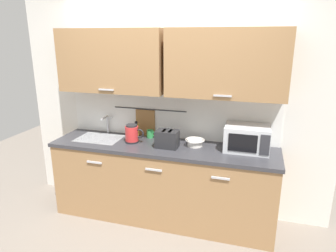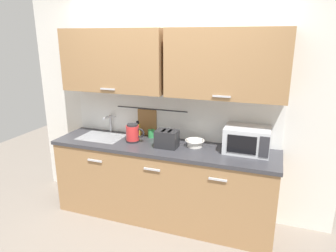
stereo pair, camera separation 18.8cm
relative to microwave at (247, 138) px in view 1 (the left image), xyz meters
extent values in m
plane|color=slate|center=(-0.90, -0.41, -1.04)|extent=(8.00, 8.00, 0.00)
cube|color=#997047|center=(-0.90, -0.11, -0.61)|extent=(2.50, 0.60, 0.86)
cube|color=#B7B7BC|center=(-1.59, -0.42, -0.30)|extent=(0.18, 0.02, 0.02)
cube|color=#B7B7BC|center=(-0.90, -0.42, -0.30)|extent=(0.18, 0.02, 0.02)
cube|color=#B7B7BC|center=(-0.21, -0.42, -0.30)|extent=(0.18, 0.02, 0.02)
cube|color=#333338|center=(-0.90, -0.11, -0.16)|extent=(2.53, 0.63, 0.04)
cube|color=#9EA0A5|center=(-1.70, -0.09, -0.18)|extent=(0.52, 0.38, 0.09)
cube|color=silver|center=(-0.90, 0.22, 0.21)|extent=(3.70, 0.06, 2.50)
cube|color=silver|center=(-0.90, 0.19, 0.14)|extent=(2.50, 0.01, 0.55)
cube|color=#997047|center=(-1.54, 0.03, 0.77)|extent=(1.23, 0.33, 0.70)
cube|color=#B7B7BC|center=(-1.54, -0.15, 0.47)|extent=(0.18, 0.01, 0.02)
cube|color=#997047|center=(-0.26, 0.03, 0.77)|extent=(1.23, 0.33, 0.70)
cube|color=#B7B7BC|center=(-0.26, -0.15, 0.47)|extent=(0.18, 0.01, 0.02)
cylinder|color=#333338|center=(-1.15, 0.17, 0.19)|extent=(0.90, 0.01, 0.01)
cube|color=olive|center=(-1.20, 0.17, 0.01)|extent=(0.24, 0.02, 0.34)
cylinder|color=#B2B5BA|center=(-1.70, 0.14, -0.03)|extent=(0.03, 0.03, 0.22)
cylinder|color=#B2B5BA|center=(-1.70, 0.06, 0.07)|extent=(0.02, 0.16, 0.02)
cube|color=#B2B5BA|center=(-1.66, 0.14, 0.06)|extent=(0.07, 0.02, 0.01)
cube|color=silver|center=(0.00, 0.00, 0.00)|extent=(0.46, 0.34, 0.27)
cube|color=black|center=(-0.04, -0.17, 0.00)|extent=(0.29, 0.01, 0.18)
cube|color=#2D2D33|center=(0.18, -0.17, 0.00)|extent=(0.09, 0.01, 0.21)
cylinder|color=black|center=(-1.27, -0.10, -0.13)|extent=(0.16, 0.16, 0.02)
cylinder|color=red|center=(-1.27, -0.10, -0.03)|extent=(0.15, 0.15, 0.17)
cylinder|color=#262628|center=(-1.27, -0.10, 0.06)|extent=(0.13, 0.13, 0.02)
torus|color=black|center=(-1.17, -0.10, -0.02)|extent=(0.11, 0.02, 0.11)
cylinder|color=yellow|center=(-1.28, 0.07, -0.06)|extent=(0.06, 0.06, 0.16)
cylinder|color=black|center=(-1.28, 0.07, 0.04)|extent=(0.03, 0.03, 0.04)
cylinder|color=green|center=(-1.12, 0.10, -0.09)|extent=(0.08, 0.08, 0.09)
torus|color=green|center=(-1.07, 0.10, -0.09)|extent=(0.06, 0.01, 0.06)
cylinder|color=silver|center=(-0.55, -0.02, -0.10)|extent=(0.17, 0.17, 0.07)
torus|color=silver|center=(-0.55, -0.02, -0.07)|extent=(0.21, 0.21, 0.01)
cube|color=#232326|center=(-0.83, -0.15, -0.04)|extent=(0.24, 0.17, 0.19)
cube|color=black|center=(-0.87, -0.15, 0.05)|extent=(0.03, 0.12, 0.01)
cube|color=black|center=(-0.80, -0.15, 0.05)|extent=(0.03, 0.12, 0.01)
cube|color=black|center=(-0.96, -0.15, -0.01)|extent=(0.02, 0.02, 0.02)
camera|label=1|loc=(0.06, -3.14, 1.03)|focal=32.51mm
camera|label=2|loc=(0.24, -3.08, 1.03)|focal=32.51mm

